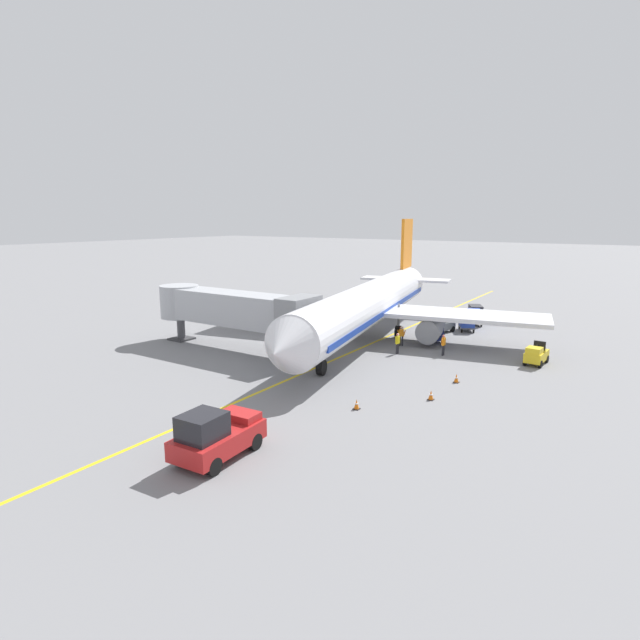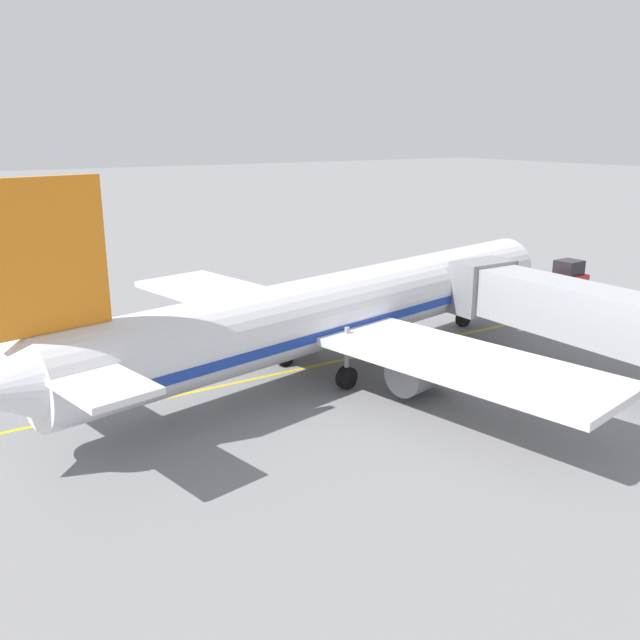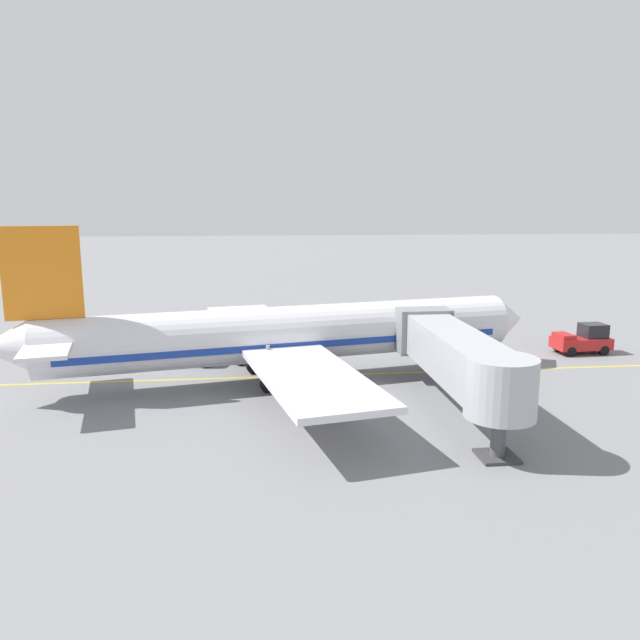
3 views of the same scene
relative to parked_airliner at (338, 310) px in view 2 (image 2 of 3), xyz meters
The scene contains 17 objects.
ground_plane 4.00m from the parked_airliner, 113.35° to the left, with size 400.00×400.00×0.00m, color slate.
gate_lead_in_line 4.00m from the parked_airliner, 113.35° to the left, with size 0.24×80.00×0.01m, color gold.
parked_airliner is the anchor object (origin of this frame).
jet_bridge 12.14m from the parked_airliner, 50.03° to the left, with size 15.68×3.50×4.98m.
pushback_tractor 24.99m from the parked_airliner, 101.93° to the left, with size 2.42×4.51×2.40m.
baggage_tug_lead 6.34m from the parked_airliner, 153.31° to the right, with size 2.40×2.74×1.62m.
baggage_tug_trailing 8.19m from the parked_airliner, 125.29° to the right, with size 1.89×2.74×1.62m.
baggage_tug_spare 14.42m from the parked_airliner, behind, with size 1.46×2.59×1.62m.
baggage_cart_front 10.66m from the parked_airliner, 126.91° to the right, with size 2.14×2.90×1.58m.
baggage_cart_second_in_train 13.19m from the parked_airliner, 117.93° to the right, with size 2.14×2.90×1.58m.
baggage_cart_third_in_train 15.32m from the parked_airliner, 110.75° to the right, with size 2.14×2.90×1.58m.
ground_crew_wing_walker 8.04m from the parked_airliner, 167.94° to the left, with size 0.24×0.72×1.69m.
ground_crew_loader 4.14m from the parked_airliner, behind, with size 0.72×0.33×1.69m.
ground_crew_marshaller 5.76m from the parked_airliner, 143.78° to the left, with size 0.25×0.73×1.69m.
safety_cone_nose_left 13.49m from the parked_airliner, 144.15° to the left, with size 0.36×0.36×0.59m.
safety_cone_nose_right 17.53m from the parked_airliner, 115.71° to the left, with size 0.36×0.36×0.59m.
safety_cone_wing_tip 16.04m from the parked_airliner, 131.66° to the left, with size 0.36×0.36×0.59m.
Camera 2 is at (28.81, -21.11, 12.18)m, focal length 37.87 mm.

